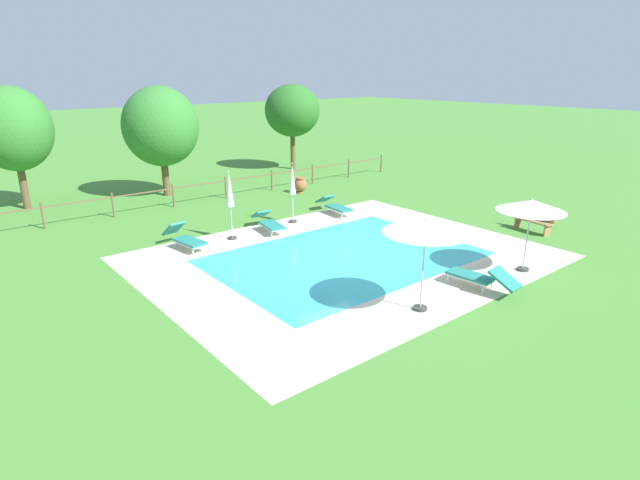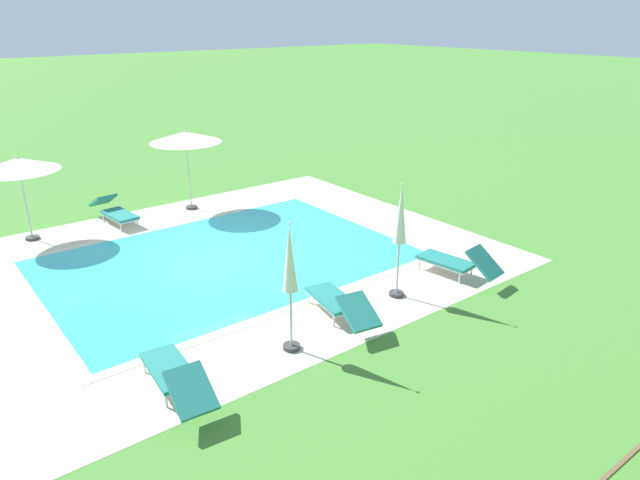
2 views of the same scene
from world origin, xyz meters
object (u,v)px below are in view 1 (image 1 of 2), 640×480
Objects in this scene: terracotta_urn_near_fence at (300,185)px; tree_far_west at (13,129)px; patio_umbrella_open_foreground at (426,227)px; sun_lounger_north_far at (185,238)px; patio_umbrella_closed_row_mid_west at (230,194)px; wooden_bench_lawn_side at (534,220)px; patio_umbrella_open_by_bench at (531,206)px; tree_centre at (161,127)px; sun_lounger_north_near_steps at (269,222)px; tree_west_mid at (292,111)px; sun_lounger_north_mid at (335,205)px; patio_umbrella_closed_row_west at (292,183)px; sun_lounger_north_end at (480,277)px.

terracotta_urn_near_fence is 0.15× the size of tree_far_west.
terracotta_urn_near_fence is at bearing 65.85° from patio_umbrella_open_foreground.
sun_lounger_north_far is at bearing -152.76° from terracotta_urn_near_fence.
patio_umbrella_closed_row_mid_west reaches higher than wooden_bench_lawn_side.
patio_umbrella_open_by_bench reaches higher than wooden_bench_lawn_side.
tree_centre is (-8.44, 14.68, 2.89)m from wooden_bench_lawn_side.
tree_west_mid reaches higher than sun_lounger_north_near_steps.
patio_umbrella_closed_row_mid_west reaches higher than patio_umbrella_open_by_bench.
wooden_bench_lawn_side is (11.22, -6.65, 0.09)m from sun_lounger_north_far.
tree_west_mid is at bearing 62.84° from patio_umbrella_open_foreground.
sun_lounger_north_far is 10.55m from tree_far_west.
tree_west_mid is (15.10, 0.36, 0.08)m from tree_far_west.
tree_far_west is (-3.15, 9.57, 3.13)m from sun_lounger_north_far.
terracotta_urn_near_fence is (1.22, 4.08, 0.07)m from sun_lounger_north_mid.
tree_west_mid reaches higher than patio_umbrella_open_foreground.
patio_umbrella_open_foreground is 3.08× the size of terracotta_urn_near_fence.
patio_umbrella_closed_row_west is at bearing 105.21° from patio_umbrella_open_by_bench.
sun_lounger_north_mid is 8.00m from wooden_bench_lawn_side.
patio_umbrella_open_foreground is 20.58m from tree_west_mid.
wooden_bench_lawn_side is at bearing -34.52° from patio_umbrella_closed_row_mid_west.
patio_umbrella_closed_row_mid_west is 8.41m from tree_centre.
tree_far_west is (-11.37, 5.33, 3.07)m from terracotta_urn_near_fence.
sun_lounger_north_mid is at bearing -42.83° from tree_far_west.
sun_lounger_north_far is at bearing -140.30° from tree_west_mid.
sun_lounger_north_mid is 0.86× the size of patio_umbrella_closed_row_west.
sun_lounger_north_mid is at bearing -106.62° from terracotta_urn_near_fence.
sun_lounger_north_near_steps is 0.40× the size of tree_far_west.
tree_centre is (-0.60, 8.17, 3.00)m from sun_lounger_north_near_steps.
terracotta_urn_near_fence is at bearing 49.59° from patio_umbrella_closed_row_west.
tree_centre reaches higher than patio_umbrella_open_foreground.
tree_west_mid is at bearing 63.13° from sun_lounger_north_mid.
sun_lounger_north_near_steps is 10.19m from wooden_bench_lawn_side.
tree_centre is at bearing 94.21° from sun_lounger_north_near_steps.
sun_lounger_north_far is 4.95m from patio_umbrella_closed_row_west.
patio_umbrella_open_by_bench is 4.76m from wooden_bench_lawn_side.
patio_umbrella_open_by_bench is (0.16, -8.72, 1.70)m from sun_lounger_north_mid.
terracotta_urn_near_fence is (3.32, 12.76, 0.07)m from sun_lounger_north_end.
tree_far_west reaches higher than patio_umbrella_open_by_bench.
patio_umbrella_closed_row_west is at bearing -49.77° from tree_far_west.
wooden_bench_lawn_side is at bearing -46.76° from patio_umbrella_closed_row_west.
patio_umbrella_open_by_bench is at bearing -2.78° from patio_umbrella_open_foreground.
sun_lounger_north_near_steps is at bearing -175.32° from sun_lounger_north_mid.
tree_centre reaches higher than terracotta_urn_near_fence.
sun_lounger_north_end is (-2.10, -8.68, 0.00)m from sun_lounger_north_mid.
patio_umbrella_open_by_bench is 0.93× the size of patio_umbrella_closed_row_west.
patio_umbrella_open_foreground is at bearing -72.80° from sun_lounger_north_far.
tree_centre reaches higher than sun_lounger_north_end.
terracotta_urn_near_fence is (4.84, 4.38, 0.07)m from sun_lounger_north_near_steps.
sun_lounger_north_far is at bearing 177.61° from sun_lounger_north_near_steps.
tree_west_mid is (10.19, 10.08, 1.88)m from patio_umbrella_closed_row_mid_west.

